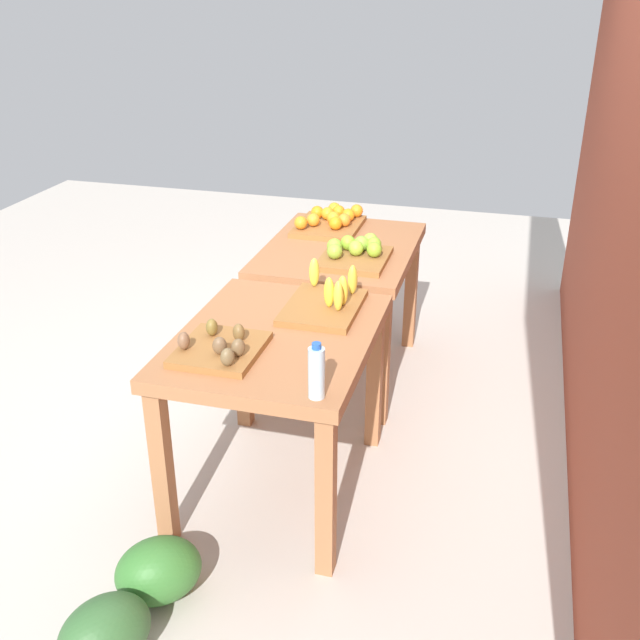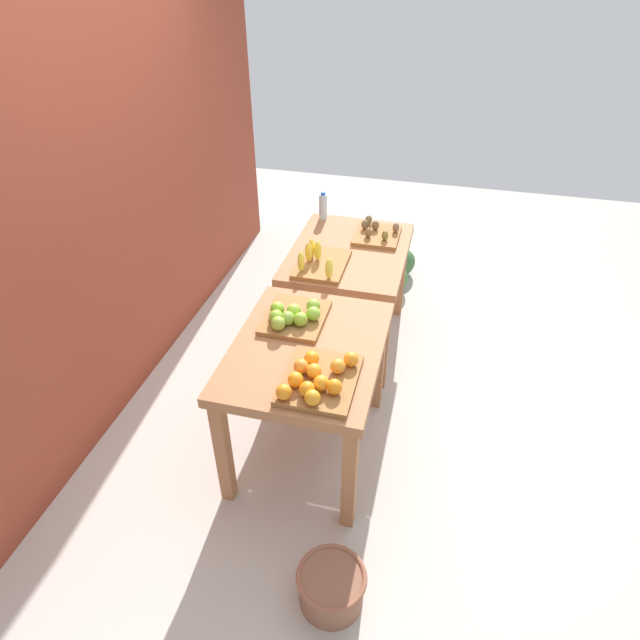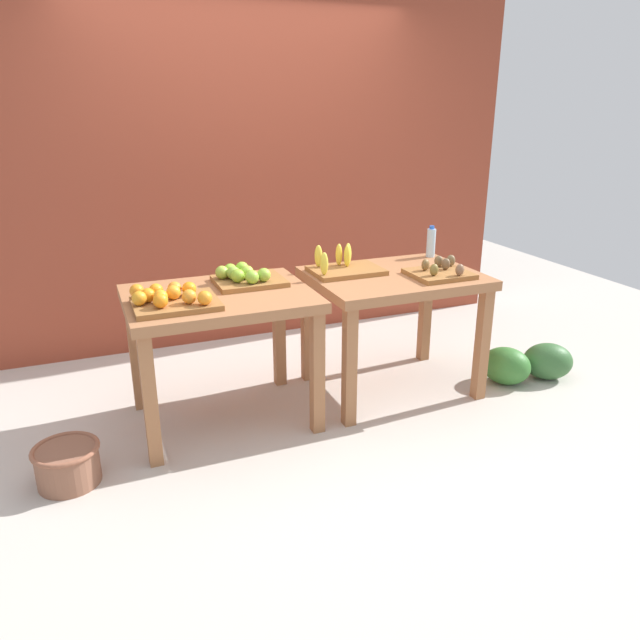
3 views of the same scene
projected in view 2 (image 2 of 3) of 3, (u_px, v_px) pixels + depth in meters
The scene contains 11 objects.
ground_plane at pixel (330, 386), 3.76m from camera, with size 8.00×8.00×0.00m, color beige.
back_wall at pixel (111, 160), 3.15m from camera, with size 4.40×0.12×3.00m, color brown.
display_table_left at pixel (307, 363), 2.93m from camera, with size 1.04×0.80×0.79m.
display_table_right at pixel (349, 264), 3.81m from camera, with size 1.04×0.80×0.79m.
orange_bin at pixel (318, 378), 2.58m from camera, with size 0.45×0.36×0.11m.
apple_bin at pixel (294, 316), 3.01m from camera, with size 0.40×0.34×0.11m.
banana_crate at pixel (320, 262), 3.52m from camera, with size 0.44×0.32×0.17m.
kiwi_bin at pixel (377, 234), 3.87m from camera, with size 0.36×0.32×0.10m.
water_bottle at pixel (323, 206), 4.09m from camera, with size 0.06×0.06×0.22m.
watermelon_pile at pixel (395, 271), 4.80m from camera, with size 0.73×0.44×0.25m.
wicker_basket at pixel (331, 586), 2.49m from camera, with size 0.33×0.33×0.20m.
Camera 2 is at (-2.71, -0.62, 2.57)m, focal length 29.93 mm.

